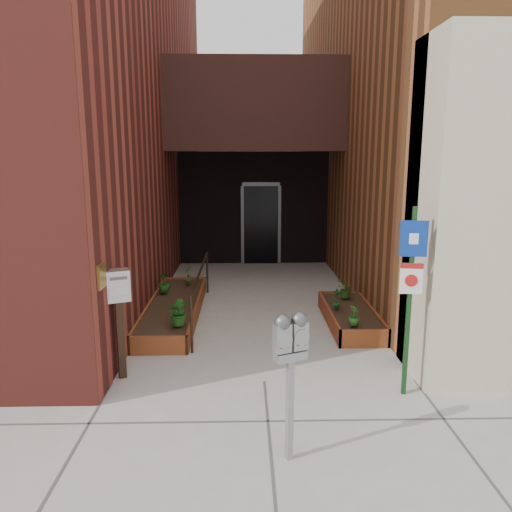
{
  "coord_description": "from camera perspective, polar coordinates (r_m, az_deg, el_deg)",
  "views": [
    {
      "loc": [
        -0.26,
        -6.11,
        2.96
      ],
      "look_at": [
        -0.06,
        1.8,
        1.32
      ],
      "focal_mm": 35.0,
      "sensor_mm": 36.0,
      "label": 1
    }
  ],
  "objects": [
    {
      "name": "ground",
      "position": [
        6.79,
        0.94,
        -14.15
      ],
      "size": [
        80.0,
        80.0,
        0.0
      ],
      "primitive_type": "plane",
      "color": "#9E9991",
      "rests_on": "ground"
    },
    {
      "name": "architecture",
      "position": [
        13.16,
        -1.12,
        20.53
      ],
      "size": [
        20.0,
        14.6,
        10.0
      ],
      "color": "maroon",
      "rests_on": "ground"
    },
    {
      "name": "planter_left",
      "position": [
        9.34,
        -9.34,
        -6.09
      ],
      "size": [
        0.9,
        3.6,
        0.3
      ],
      "color": "brown",
      "rests_on": "ground"
    },
    {
      "name": "planter_right",
      "position": [
        8.97,
        10.71,
        -6.89
      ],
      "size": [
        0.8,
        2.2,
        0.3
      ],
      "color": "brown",
      "rests_on": "ground"
    },
    {
      "name": "handrail",
      "position": [
        9.07,
        -6.37,
        -2.51
      ],
      "size": [
        0.04,
        3.34,
        0.9
      ],
      "color": "black",
      "rests_on": "ground"
    },
    {
      "name": "parking_meter",
      "position": [
        4.78,
        3.96,
        -10.4
      ],
      "size": [
        0.35,
        0.24,
        1.51
      ],
      "color": "#959598",
      "rests_on": "ground"
    },
    {
      "name": "sign_post",
      "position": [
        6.24,
        17.25,
        -2.89
      ],
      "size": [
        0.32,
        0.09,
        2.35
      ],
      "color": "#153A16",
      "rests_on": "ground"
    },
    {
      "name": "payment_dropbox",
      "position": [
        6.77,
        -15.44,
        -4.95
      ],
      "size": [
        0.36,
        0.31,
        1.49
      ],
      "color": "black",
      "rests_on": "ground"
    },
    {
      "name": "shrub_left_a",
      "position": [
        7.97,
        -8.86,
        -6.38
      ],
      "size": [
        0.53,
        0.53,
        0.41
      ],
      "primitive_type": "imported",
      "rotation": [
        0.0,
        0.0,
        0.78
      ],
      "color": "#1E5518",
      "rests_on": "planter_left"
    },
    {
      "name": "shrub_left_b",
      "position": [
        8.26,
        -8.78,
        -6.04
      ],
      "size": [
        0.25,
        0.25,
        0.33
      ],
      "primitive_type": "imported",
      "rotation": [
        0.0,
        0.0,
        2.23
      ],
      "color": "#1C611B",
      "rests_on": "planter_left"
    },
    {
      "name": "shrub_left_c",
      "position": [
        9.85,
        -10.48,
        -2.98
      ],
      "size": [
        0.29,
        0.29,
        0.4
      ],
      "primitive_type": "imported",
      "rotation": [
        0.0,
        0.0,
        3.55
      ],
      "color": "#1E4F16",
      "rests_on": "planter_left"
    },
    {
      "name": "shrub_left_d",
      "position": [
        10.35,
        -7.75,
        -2.19
      ],
      "size": [
        0.22,
        0.22,
        0.39
      ],
      "primitive_type": "imported",
      "rotation": [
        0.0,
        0.0,
        4.81
      ],
      "color": "#2B5D1A",
      "rests_on": "planter_left"
    },
    {
      "name": "shrub_right_a",
      "position": [
        8.03,
        11.15,
        -6.69
      ],
      "size": [
        0.24,
        0.24,
        0.32
      ],
      "primitive_type": "imported",
      "rotation": [
        0.0,
        0.0,
        1.02
      ],
      "color": "#24611B",
      "rests_on": "planter_right"
    },
    {
      "name": "shrub_right_b",
      "position": [
        8.78,
        9.25,
        -4.81
      ],
      "size": [
        0.25,
        0.25,
        0.38
      ],
      "primitive_type": "imported",
      "rotation": [
        0.0,
        0.0,
        2.86
      ],
      "color": "#17531C",
      "rests_on": "planter_right"
    },
    {
      "name": "shrub_right_c",
      "position": [
        9.48,
        10.17,
        -3.71
      ],
      "size": [
        0.44,
        0.44,
        0.34
      ],
      "primitive_type": "imported",
      "rotation": [
        0.0,
        0.0,
        3.94
      ],
      "color": "#275919",
      "rests_on": "planter_right"
    }
  ]
}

